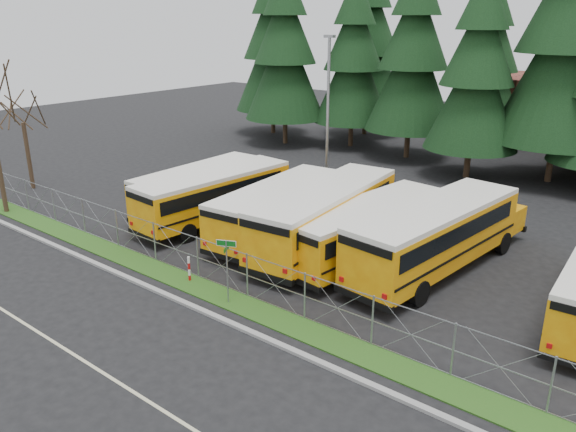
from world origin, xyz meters
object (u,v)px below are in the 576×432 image
(bus_3, at_px, (280,209))
(bus_5, at_px, (372,231))
(bus_6, at_px, (440,237))
(bus_4, at_px, (330,217))
(light_standard, at_px, (328,109))
(bus_1, at_px, (204,189))
(street_sign, at_px, (227,258))
(bus_2, at_px, (220,197))
(striped_bollard, at_px, (189,269))

(bus_3, xyz_separation_m, bus_5, (5.51, 0.22, 0.02))
(bus_5, distance_m, bus_6, 3.19)
(bus_3, bearing_deg, bus_4, -1.10)
(light_standard, bearing_deg, bus_3, -71.05)
(bus_4, bearing_deg, bus_1, 174.24)
(bus_1, relative_size, bus_3, 0.96)
(bus_1, bearing_deg, street_sign, -40.51)
(bus_2, distance_m, striped_bollard, 7.97)
(bus_3, height_order, street_sign, bus_3)
(bus_2, relative_size, bus_6, 0.91)
(bus_3, height_order, light_standard, light_standard)
(bus_2, relative_size, street_sign, 4.04)
(bus_1, xyz_separation_m, striped_bollard, (6.67, -7.32, -0.78))
(bus_2, xyz_separation_m, light_standard, (1.10, 9.11, 4.01))
(bus_4, bearing_deg, bus_6, 3.20)
(bus_5, height_order, street_sign, bus_5)
(bus_2, relative_size, bus_4, 0.92)
(light_standard, bearing_deg, bus_2, -96.90)
(bus_5, bearing_deg, bus_6, 21.60)
(bus_5, bearing_deg, street_sign, -99.58)
(bus_2, relative_size, striped_bollard, 9.46)
(bus_4, bearing_deg, light_standard, 120.42)
(bus_2, distance_m, street_sign, 10.06)
(bus_5, bearing_deg, bus_3, -170.62)
(bus_1, height_order, bus_2, bus_2)
(bus_6, bearing_deg, bus_3, -166.78)
(bus_6, xyz_separation_m, light_standard, (-11.55, 7.59, 3.87))
(bus_6, height_order, light_standard, light_standard)
(bus_3, height_order, bus_6, bus_6)
(bus_1, distance_m, bus_5, 11.74)
(bus_3, bearing_deg, bus_2, -178.15)
(bus_1, bearing_deg, bus_2, -21.73)
(bus_1, xyz_separation_m, bus_6, (14.82, 0.71, 0.25))
(bus_2, bearing_deg, street_sign, -38.74)
(bus_1, bearing_deg, bus_6, 1.44)
(bus_6, bearing_deg, light_standard, 153.12)
(bus_2, relative_size, light_standard, 1.12)
(bus_2, distance_m, bus_5, 9.60)
(striped_bollard, distance_m, light_standard, 16.72)
(bus_2, height_order, bus_5, bus_2)
(bus_4, relative_size, bus_5, 1.11)
(bus_1, height_order, light_standard, light_standard)
(street_sign, bearing_deg, light_standard, 111.14)
(bus_3, xyz_separation_m, bus_4, (3.05, 0.21, 0.18))
(bus_5, relative_size, light_standard, 1.10)
(bus_1, xyz_separation_m, bus_2, (2.17, -0.81, 0.11))
(bus_4, xyz_separation_m, street_sign, (0.19, -7.61, 0.41))
(bus_1, bearing_deg, bus_3, -4.19)
(bus_1, height_order, street_sign, street_sign)
(bus_1, height_order, striped_bollard, bus_1)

